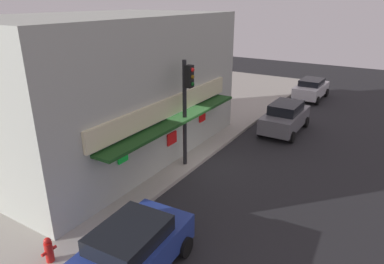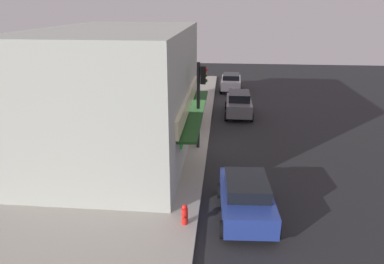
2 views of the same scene
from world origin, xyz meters
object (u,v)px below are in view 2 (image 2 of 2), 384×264
at_px(trash_can, 152,173).
at_px(potted_plant_by_doorway, 160,154).
at_px(pedestrian, 178,114).
at_px(parked_car_white, 231,82).
at_px(parked_car_blue, 246,197).
at_px(fire_hydrant, 185,214).
at_px(traffic_light, 200,94).
at_px(parked_car_grey, 239,104).

bearing_deg(trash_can, potted_plant_by_doorway, -1.28).
relative_size(pedestrian, parked_car_white, 0.42).
distance_m(trash_can, parked_car_white, 19.87).
bearing_deg(parked_car_blue, pedestrian, 22.01).
relative_size(fire_hydrant, parked_car_blue, 0.20).
bearing_deg(fire_hydrant, traffic_light, -0.29).
relative_size(fire_hydrant, pedestrian, 0.47).
xyz_separation_m(trash_can, parked_car_white, (19.50, -3.82, 0.24)).
height_order(traffic_light, pedestrian, traffic_light).
bearing_deg(parked_car_white, parked_car_blue, -179.17).
xyz_separation_m(parked_car_white, parked_car_blue, (-21.67, -0.32, 0.01)).
bearing_deg(potted_plant_by_doorway, traffic_light, -36.04).
bearing_deg(parked_car_blue, traffic_light, 19.09).
height_order(trash_can, potted_plant_by_doorway, potted_plant_by_doorway).
distance_m(trash_can, parked_car_blue, 4.68).
xyz_separation_m(pedestrian, parked_car_grey, (3.78, -4.09, -0.22)).
relative_size(fire_hydrant, parked_car_grey, 0.19).
height_order(trash_can, parked_car_grey, parked_car_grey).
xyz_separation_m(fire_hydrant, potted_plant_by_doorway, (4.96, 1.80, 0.22)).
xyz_separation_m(trash_can, parked_car_blue, (-2.18, -4.13, 0.26)).
distance_m(fire_hydrant, trash_can, 3.66).
bearing_deg(parked_car_grey, fire_hydrant, 170.42).
bearing_deg(potted_plant_by_doorway, fire_hydrant, -160.04).
relative_size(potted_plant_by_doorway, parked_car_blue, 0.27).
bearing_deg(potted_plant_by_doorway, parked_car_grey, -24.02).
height_order(traffic_light, trash_can, traffic_light).
relative_size(trash_can, potted_plant_by_doorway, 0.76).
relative_size(potted_plant_by_doorway, parked_car_grey, 0.26).
height_order(traffic_light, parked_car_white, traffic_light).
xyz_separation_m(traffic_light, fire_hydrant, (-7.49, 0.04, -2.71)).
xyz_separation_m(fire_hydrant, parked_car_white, (22.66, -1.97, 0.26)).
bearing_deg(potted_plant_by_doorway, pedestrian, -1.58).
distance_m(potted_plant_by_doorway, parked_car_white, 18.09).
relative_size(traffic_light, trash_can, 5.83).
xyz_separation_m(pedestrian, parked_car_white, (11.95, -3.62, -0.29)).
height_order(potted_plant_by_doorway, parked_car_blue, parked_car_blue).
bearing_deg(fire_hydrant, parked_car_white, -4.98).
distance_m(fire_hydrant, parked_car_white, 22.74).
xyz_separation_m(traffic_light, parked_car_grey, (7.00, -2.41, -2.38)).
relative_size(pedestrian, parked_car_blue, 0.42).
bearing_deg(traffic_light, parked_car_blue, -160.91).
bearing_deg(fire_hydrant, trash_can, 30.23).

